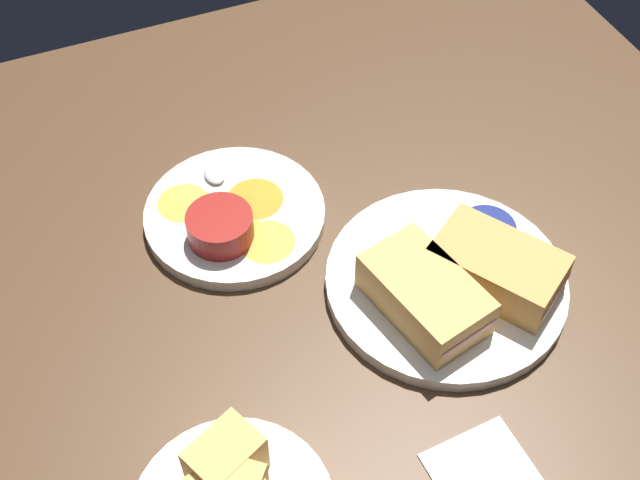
{
  "coord_description": "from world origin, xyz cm",
  "views": [
    {
      "loc": [
        -45.15,
        21.72,
        71.3
      ],
      "look_at": [
        7.03,
        -0.31,
        3.0
      ],
      "focal_mm": 46.6,
      "sensor_mm": 36.0,
      "label": 1
    }
  ],
  "objects_px": {
    "sandwich_half_far": "(497,267)",
    "ramekin_dark_sauce": "(483,235)",
    "plate_sandwich_main": "(446,282)",
    "plate_chips_companion": "(235,215)",
    "spoon_by_gravy_ramekin": "(219,182)",
    "spoon_by_dark_ramekin": "(457,276)",
    "ramekin_light_gravy": "(220,226)",
    "sandwich_half_near": "(425,294)"
  },
  "relations": [
    {
      "from": "plate_sandwich_main",
      "to": "ramekin_dark_sauce",
      "type": "bearing_deg",
      "value": -68.03
    },
    {
      "from": "ramekin_dark_sauce",
      "to": "spoon_by_dark_ramekin",
      "type": "relative_size",
      "value": 0.66
    },
    {
      "from": "spoon_by_dark_ramekin",
      "to": "ramekin_light_gravy",
      "type": "xyz_separation_m",
      "value": [
        0.15,
        0.21,
        0.01
      ]
    },
    {
      "from": "plate_chips_companion",
      "to": "ramekin_dark_sauce",
      "type": "bearing_deg",
      "value": -124.23
    },
    {
      "from": "ramekin_dark_sauce",
      "to": "plate_sandwich_main",
      "type": "bearing_deg",
      "value": 111.97
    },
    {
      "from": "spoon_by_dark_ramekin",
      "to": "plate_chips_companion",
      "type": "bearing_deg",
      "value": 45.47
    },
    {
      "from": "sandwich_half_far",
      "to": "ramekin_dark_sauce",
      "type": "relative_size",
      "value": 2.48
    },
    {
      "from": "sandwich_half_near",
      "to": "ramekin_dark_sauce",
      "type": "relative_size",
      "value": 2.39
    },
    {
      "from": "sandwich_half_near",
      "to": "ramekin_light_gravy",
      "type": "height_order",
      "value": "sandwich_half_near"
    },
    {
      "from": "plate_chips_companion",
      "to": "ramekin_light_gravy",
      "type": "height_order",
      "value": "ramekin_light_gravy"
    },
    {
      "from": "plate_sandwich_main",
      "to": "sandwich_half_near",
      "type": "xyz_separation_m",
      "value": [
        -0.02,
        0.04,
        0.03
      ]
    },
    {
      "from": "plate_sandwich_main",
      "to": "ramekin_light_gravy",
      "type": "bearing_deg",
      "value": 53.92
    },
    {
      "from": "sandwich_half_near",
      "to": "plate_chips_companion",
      "type": "relative_size",
      "value": 0.71
    },
    {
      "from": "spoon_by_dark_ramekin",
      "to": "ramekin_light_gravy",
      "type": "relative_size",
      "value": 1.26
    },
    {
      "from": "plate_sandwich_main",
      "to": "sandwich_half_far",
      "type": "relative_size",
      "value": 1.7
    },
    {
      "from": "plate_chips_companion",
      "to": "spoon_by_gravy_ramekin",
      "type": "relative_size",
      "value": 2.06
    },
    {
      "from": "plate_sandwich_main",
      "to": "ramekin_light_gravy",
      "type": "relative_size",
      "value": 3.51
    },
    {
      "from": "ramekin_dark_sauce",
      "to": "plate_chips_companion",
      "type": "xyz_separation_m",
      "value": [
        0.16,
        0.23,
        -0.03
      ]
    },
    {
      "from": "sandwich_half_far",
      "to": "spoon_by_dark_ramekin",
      "type": "relative_size",
      "value": 1.64
    },
    {
      "from": "sandwich_half_near",
      "to": "spoon_by_dark_ramekin",
      "type": "bearing_deg",
      "value": -68.67
    },
    {
      "from": "spoon_by_dark_ramekin",
      "to": "plate_sandwich_main",
      "type": "bearing_deg",
      "value": 63.44
    },
    {
      "from": "plate_sandwich_main",
      "to": "sandwich_half_far",
      "type": "xyz_separation_m",
      "value": [
        -0.02,
        -0.04,
        0.03
      ]
    },
    {
      "from": "sandwich_half_far",
      "to": "spoon_by_dark_ramekin",
      "type": "xyz_separation_m",
      "value": [
        0.02,
        0.03,
        -0.02
      ]
    },
    {
      "from": "sandwich_half_near",
      "to": "ramekin_dark_sauce",
      "type": "distance_m",
      "value": 0.11
    },
    {
      "from": "sandwich_half_far",
      "to": "ramekin_light_gravy",
      "type": "relative_size",
      "value": 2.06
    },
    {
      "from": "spoon_by_dark_ramekin",
      "to": "sandwich_half_near",
      "type": "bearing_deg",
      "value": 111.33
    },
    {
      "from": "ramekin_dark_sauce",
      "to": "spoon_by_dark_ramekin",
      "type": "distance_m",
      "value": 0.05
    },
    {
      "from": "sandwich_half_near",
      "to": "spoon_by_gravy_ramekin",
      "type": "bearing_deg",
      "value": 28.97
    },
    {
      "from": "spoon_by_dark_ramekin",
      "to": "plate_chips_companion",
      "type": "height_order",
      "value": "spoon_by_dark_ramekin"
    },
    {
      "from": "ramekin_light_gravy",
      "to": "spoon_by_gravy_ramekin",
      "type": "relative_size",
      "value": 0.73
    },
    {
      "from": "ramekin_dark_sauce",
      "to": "spoon_by_dark_ramekin",
      "type": "bearing_deg",
      "value": 121.25
    },
    {
      "from": "plate_chips_companion",
      "to": "sandwich_half_far",
      "type": "bearing_deg",
      "value": -132.67
    },
    {
      "from": "plate_sandwich_main",
      "to": "sandwich_half_far",
      "type": "distance_m",
      "value": 0.06
    },
    {
      "from": "ramekin_light_gravy",
      "to": "spoon_by_gravy_ramekin",
      "type": "xyz_separation_m",
      "value": [
        0.08,
        -0.02,
        -0.01
      ]
    },
    {
      "from": "sandwich_half_far",
      "to": "plate_chips_companion",
      "type": "relative_size",
      "value": 0.74
    },
    {
      "from": "sandwich_half_far",
      "to": "plate_chips_companion",
      "type": "distance_m",
      "value": 0.3
    },
    {
      "from": "plate_sandwich_main",
      "to": "ramekin_dark_sauce",
      "type": "distance_m",
      "value": 0.06
    },
    {
      "from": "sandwich_half_far",
      "to": "ramekin_dark_sauce",
      "type": "bearing_deg",
      "value": -13.56
    },
    {
      "from": "plate_sandwich_main",
      "to": "spoon_by_gravy_ramekin",
      "type": "bearing_deg",
      "value": 38.79
    },
    {
      "from": "plate_chips_companion",
      "to": "spoon_by_gravy_ramekin",
      "type": "xyz_separation_m",
      "value": [
        0.04,
        0.0,
        0.01
      ]
    },
    {
      "from": "sandwich_half_near",
      "to": "plate_chips_companion",
      "type": "height_order",
      "value": "sandwich_half_near"
    },
    {
      "from": "plate_sandwich_main",
      "to": "sandwich_half_far",
      "type": "height_order",
      "value": "sandwich_half_far"
    }
  ]
}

